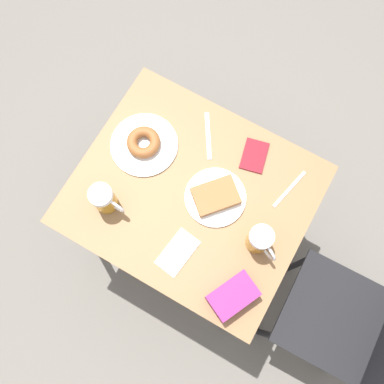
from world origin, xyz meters
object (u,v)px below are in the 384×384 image
beer_mug_center (260,240)px  blue_pouch (233,296)px  knife (208,136)px  fork (289,189)px  napkin_folded (178,252)px  plate_with_cake (215,197)px  plate_with_donut (144,144)px  passport_near_edge (254,156)px  chair (365,330)px  beer_mug_left (104,199)px

beer_mug_center → blue_pouch: size_ratio=0.70×
knife → blue_pouch: bearing=36.8°
beer_mug_center → fork: size_ratio=0.74×
napkin_folded → blue_pouch: blue_pouch is taller
beer_mug_center → napkin_folded: (0.17, -0.23, -0.06)m
plate_with_cake → napkin_folded: size_ratio=1.35×
beer_mug_center → plate_with_donut: bearing=-102.6°
knife → passport_near_edge: 0.19m
napkin_folded → fork: (-0.40, 0.24, -0.00)m
chair → knife: bearing=-112.6°
fork → passport_near_edge: 0.18m
napkin_folded → knife: 0.46m
plate_with_donut → blue_pouch: (0.33, 0.55, 0.02)m
fork → knife: 0.36m
beer_mug_left → blue_pouch: bearing=83.1°
chair → plate_with_cake: bearing=-101.9°
beer_mug_center → knife: bearing=-128.0°
plate_with_cake → passport_near_edge: 0.22m
knife → blue_pouch: blue_pouch is taller
fork → blue_pouch: size_ratio=0.95×
plate_with_donut → knife: 0.25m
plate_with_donut → beer_mug_center: bearing=77.4°
passport_near_edge → napkin_folded: bearing=-8.6°
plate_with_donut → blue_pouch: 0.64m
napkin_folded → beer_mug_left: bearing=-95.2°
chair → plate_with_cake: (-0.13, -0.72, 0.19)m
plate_with_donut → fork: (-0.11, 0.55, -0.02)m
plate_with_cake → beer_mug_center: size_ratio=1.71×
chair → knife: size_ratio=5.13×
passport_near_edge → beer_mug_left: bearing=-41.6°
plate_with_donut → beer_mug_left: 0.26m
plate_with_cake → beer_mug_center: bearing=70.6°
plate_with_donut → beer_mug_left: beer_mug_left is taller
plate_with_cake → napkin_folded: plate_with_cake is taller
plate_with_cake → beer_mug_left: bearing=-57.2°
knife → fork: bearing=84.0°
plate_with_cake → knife: plate_with_cake is taller
plate_with_donut → passport_near_edge: (-0.17, 0.38, -0.01)m
beer_mug_center → knife: (-0.27, -0.35, -0.06)m
plate_with_cake → passport_near_edge: (-0.21, 0.05, -0.01)m
plate_with_cake → fork: bearing=126.3°
plate_with_cake → blue_pouch: bearing=38.0°
beer_mug_left → knife: size_ratio=0.77×
chair → passport_near_edge: 0.77m
chair → passport_near_edge: (-0.34, -0.67, 0.17)m
fork → passport_near_edge: bearing=-106.9°
plate_with_donut → knife: size_ratio=1.49×
plate_with_donut → passport_near_edge: plate_with_donut is taller
beer_mug_center → passport_near_edge: size_ratio=0.92×
napkin_folded → passport_near_edge: size_ratio=1.17×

